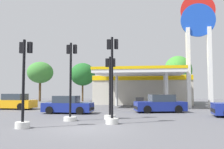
# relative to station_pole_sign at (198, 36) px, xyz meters

# --- Properties ---
(ground_plane) EXTENTS (90.00, 90.00, 0.00)m
(ground_plane) POSITION_rel_station_pole_sign_xyz_m (-8.19, -14.85, -7.78)
(ground_plane) COLOR #56565B
(ground_plane) RESTS_ON ground
(gas_station) EXTENTS (12.91, 12.41, 4.37)m
(gas_station) POSITION_rel_station_pole_sign_xyz_m (-6.37, 6.29, -5.56)
(gas_station) COLOR beige
(gas_station) RESTS_ON ground
(station_pole_sign) EXTENTS (3.63, 0.56, 12.37)m
(station_pole_sign) POSITION_rel_station_pole_sign_xyz_m (0.00, 0.00, 0.00)
(station_pole_sign) COLOR white
(station_pole_sign) RESTS_ON ground
(car_0) EXTENTS (4.10, 1.92, 1.46)m
(car_0) POSITION_rel_station_pole_sign_xyz_m (-11.86, -7.49, -7.12)
(car_0) COLOR black
(car_0) RESTS_ON ground
(car_2) EXTENTS (4.41, 2.09, 1.56)m
(car_2) POSITION_rel_station_pole_sign_xyz_m (-18.77, -4.24, -7.07)
(car_2) COLOR black
(car_2) RESTS_ON ground
(car_3) EXTENTS (4.62, 2.87, 1.54)m
(car_3) POSITION_rel_station_pole_sign_xyz_m (-4.27, -5.25, -7.08)
(car_3) COLOR black
(car_3) RESTS_ON ground
(traffic_signal_0) EXTENTS (0.81, 0.81, 4.93)m
(traffic_signal_0) POSITION_rel_station_pole_sign_xyz_m (-10.00, -12.07, -6.03)
(traffic_signal_0) COLOR silver
(traffic_signal_0) RESTS_ON ground
(traffic_signal_1) EXTENTS (0.73, 0.73, 4.98)m
(traffic_signal_1) POSITION_rel_station_pole_sign_xyz_m (-7.17, -13.04, -6.00)
(traffic_signal_1) COLOR silver
(traffic_signal_1) RESTS_ON ground
(traffic_signal_2) EXTENTS (0.76, 0.76, 4.15)m
(traffic_signal_2) POSITION_rel_station_pole_sign_xyz_m (-7.68, -10.89, -6.31)
(traffic_signal_2) COLOR silver
(traffic_signal_2) RESTS_ON ground
(traffic_signal_3) EXTENTS (0.73, 0.73, 4.51)m
(traffic_signal_3) POSITION_rel_station_pole_sign_xyz_m (-11.36, -15.30, -6.19)
(traffic_signal_3) COLOR silver
(traffic_signal_3) RESTS_ON ground
(tree_0) EXTENTS (4.46, 4.46, 6.87)m
(tree_0) POSITION_rel_station_pole_sign_xyz_m (-24.22, 12.37, -2.78)
(tree_0) COLOR brown
(tree_0) RESTS_ON ground
(tree_1) EXTENTS (4.34, 4.34, 6.68)m
(tree_1) POSITION_rel_station_pole_sign_xyz_m (-16.97, 13.80, -3.09)
(tree_1) COLOR brown
(tree_1) RESTS_ON ground
(tree_2) EXTENTS (2.85, 2.85, 5.10)m
(tree_2) POSITION_rel_station_pole_sign_xyz_m (-6.74, 14.39, -4.10)
(tree_2) COLOR brown
(tree_2) RESTS_ON ground
(tree_3) EXTENTS (4.28, 4.28, 7.30)m
(tree_3) POSITION_rel_station_pole_sign_xyz_m (-0.96, 12.04, -2.76)
(tree_3) COLOR brown
(tree_3) RESTS_ON ground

